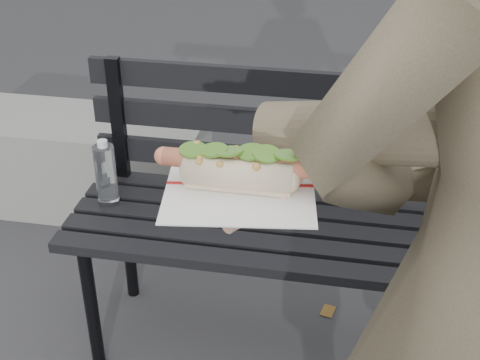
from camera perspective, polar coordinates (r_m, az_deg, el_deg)
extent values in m
cylinder|color=black|center=(2.08, -12.56, -10.57)|extent=(0.04, 0.04, 0.45)
cylinder|color=black|center=(2.33, -9.50, -5.24)|extent=(0.04, 0.04, 0.45)
cube|color=black|center=(1.79, 6.85, -7.77)|extent=(1.50, 0.07, 0.03)
cube|color=black|center=(1.86, 7.08, -6.08)|extent=(1.50, 0.07, 0.03)
cube|color=black|center=(1.94, 7.28, -4.52)|extent=(1.50, 0.07, 0.03)
cube|color=black|center=(2.01, 7.47, -3.07)|extent=(1.50, 0.07, 0.03)
cube|color=black|center=(2.09, 7.65, -1.73)|extent=(1.50, 0.07, 0.03)
cube|color=black|center=(2.12, -10.34, 4.90)|extent=(0.04, 0.03, 0.42)
cube|color=black|center=(2.06, 7.91, 1.18)|extent=(1.50, 0.02, 0.08)
cube|color=black|center=(2.00, 8.17, 4.43)|extent=(1.50, 0.02, 0.08)
cube|color=black|center=(1.95, 8.44, 7.87)|extent=(1.50, 0.02, 0.08)
cylinder|color=white|center=(2.02, -11.36, 0.41)|extent=(0.06, 0.06, 0.19)
cylinder|color=white|center=(1.97, -11.67, 3.05)|extent=(0.03, 0.03, 0.02)
cube|color=slate|center=(2.94, -14.74, 1.63)|extent=(1.20, 0.40, 0.40)
cylinder|color=#4F4834|center=(0.91, 16.51, 3.86)|extent=(0.51, 0.23, 0.19)
cylinder|color=#D8A384|center=(0.87, 2.71, -1.05)|extent=(0.09, 0.08, 0.07)
ellipsoid|color=#D8A384|center=(0.87, 0.00, -1.42)|extent=(0.10, 0.11, 0.03)
cylinder|color=#D8A384|center=(0.85, -4.00, -1.99)|extent=(0.05, 0.02, 0.02)
cylinder|color=#D8A384|center=(0.87, -3.68, -1.30)|extent=(0.05, 0.02, 0.02)
cylinder|color=#D8A384|center=(0.89, -3.38, -0.63)|extent=(0.05, 0.02, 0.02)
cylinder|color=#D8A384|center=(0.90, -3.08, 0.01)|extent=(0.05, 0.02, 0.02)
cylinder|color=#D8A384|center=(0.82, -0.02, -3.36)|extent=(0.04, 0.05, 0.02)
cube|color=white|center=(0.86, 0.00, -0.46)|extent=(0.21, 0.21, 0.00)
cube|color=#B21E1E|center=(0.86, 0.00, -0.37)|extent=(0.19, 0.03, 0.00)
cylinder|color=#CC6D4E|center=(0.84, 0.00, 1.46)|extent=(0.20, 0.03, 0.02)
sphere|color=#CC6D4E|center=(0.87, -6.53, 2.04)|extent=(0.03, 0.03, 0.02)
sphere|color=#CC6D4E|center=(0.83, 6.77, 0.84)|extent=(0.02, 0.03, 0.02)
sphere|color=#9E6B2D|center=(0.86, -1.82, 2.76)|extent=(0.01, 0.01, 0.01)
sphere|color=#9E6B2D|center=(0.83, -3.54, 1.55)|extent=(0.01, 0.01, 0.01)
sphere|color=#9E6B2D|center=(0.85, -0.42, 2.63)|extent=(0.01, 0.01, 0.01)
sphere|color=#9E6B2D|center=(0.86, -3.87, 2.26)|extent=(0.01, 0.01, 0.01)
sphere|color=#9E6B2D|center=(0.84, 0.78, 1.93)|extent=(0.01, 0.01, 0.01)
sphere|color=#9E6B2D|center=(0.86, -0.20, 2.16)|extent=(0.01, 0.01, 0.01)
sphere|color=#9E6B2D|center=(0.82, 3.53, 0.74)|extent=(0.01, 0.01, 0.01)
sphere|color=#9E6B2D|center=(0.83, 0.97, 1.09)|extent=(0.01, 0.01, 0.01)
sphere|color=#9E6B2D|center=(0.86, 0.08, 2.58)|extent=(0.01, 0.01, 0.01)
sphere|color=#9E6B2D|center=(0.82, 2.27, 0.73)|extent=(0.01, 0.01, 0.01)
sphere|color=#9E6B2D|center=(0.84, 0.08, 2.12)|extent=(0.01, 0.01, 0.01)
sphere|color=#9E6B2D|center=(0.84, -3.15, 2.01)|extent=(0.01, 0.01, 0.01)
sphere|color=#9E6B2D|center=(0.83, -2.98, 1.54)|extent=(0.01, 0.01, 0.01)
sphere|color=#9E6B2D|center=(0.85, -3.26, 2.56)|extent=(0.01, 0.01, 0.01)
sphere|color=#9E6B2D|center=(0.85, -0.61, 2.16)|extent=(0.01, 0.01, 0.01)
sphere|color=#9E6B2D|center=(0.83, -1.71, 1.23)|extent=(0.01, 0.01, 0.01)
sphere|color=#9E6B2D|center=(0.83, -3.49, 1.85)|extent=(0.01, 0.01, 0.01)
sphere|color=#9E6B2D|center=(0.85, -2.19, 2.46)|extent=(0.01, 0.01, 0.01)
sphere|color=#9E6B2D|center=(0.86, 1.97, 2.17)|extent=(0.01, 0.01, 0.01)
sphere|color=#9E6B2D|center=(0.85, -3.44, 2.01)|extent=(0.01, 0.01, 0.01)
sphere|color=#9E6B2D|center=(0.83, 1.18, 1.05)|extent=(0.01, 0.01, 0.01)
sphere|color=#9E6B2D|center=(0.82, 1.42, 1.13)|extent=(0.01, 0.01, 0.01)
sphere|color=#9E6B2D|center=(0.86, -3.69, 2.92)|extent=(0.01, 0.01, 0.01)
sphere|color=#9E6B2D|center=(0.83, 3.46, 1.32)|extent=(0.01, 0.01, 0.01)
sphere|color=#9E6B2D|center=(0.85, -0.36, 1.86)|extent=(0.01, 0.01, 0.01)
sphere|color=#9E6B2D|center=(0.83, 1.55, 1.62)|extent=(0.01, 0.01, 0.01)
sphere|color=#9E6B2D|center=(0.83, 2.83, 1.62)|extent=(0.01, 0.01, 0.01)
sphere|color=#9E6B2D|center=(0.87, -3.62, 3.00)|extent=(0.01, 0.01, 0.01)
sphere|color=#9E6B2D|center=(0.86, -0.29, 2.75)|extent=(0.01, 0.01, 0.01)
sphere|color=#9E6B2D|center=(0.84, 2.48, 1.35)|extent=(0.01, 0.01, 0.01)
cylinder|color=#487D22|center=(0.85, -4.04, 2.60)|extent=(0.04, 0.04, 0.01)
cylinder|color=#487D22|center=(0.84, -2.27, 2.58)|extent=(0.04, 0.04, 0.01)
cylinder|color=#487D22|center=(0.84, -0.93, 2.46)|extent=(0.04, 0.04, 0.01)
cylinder|color=#487D22|center=(0.84, 0.93, 2.43)|extent=(0.04, 0.04, 0.01)
cylinder|color=#487D22|center=(0.83, 2.30, 2.25)|extent=(0.04, 0.04, 0.01)
cylinder|color=#487D22|center=(0.83, 4.11, 2.14)|extent=(0.04, 0.04, 0.01)
cube|color=brown|center=(3.62, -9.73, 4.40)|extent=(0.05, 0.04, 0.00)
cube|color=brown|center=(3.10, 18.76, -1.66)|extent=(0.10, 0.09, 0.00)
cube|color=brown|center=(2.38, 7.51, -11.01)|extent=(0.05, 0.07, 0.00)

